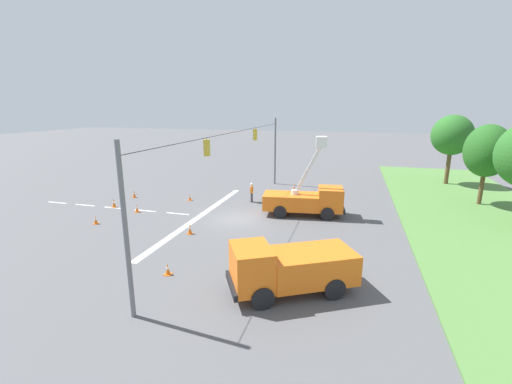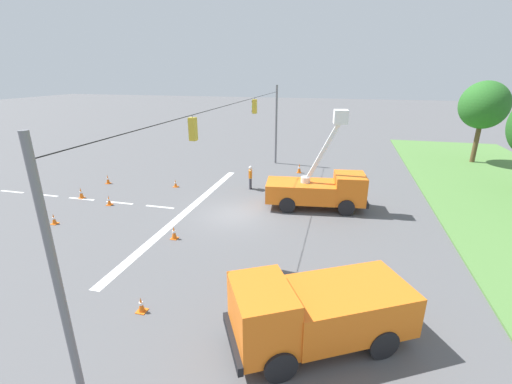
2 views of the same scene
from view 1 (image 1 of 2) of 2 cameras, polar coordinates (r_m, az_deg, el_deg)
The scene contains 18 objects.
ground_plane at distance 26.28m, azimuth -3.20°, elevation -4.53°, with size 200.00×200.00×0.00m, color #565659.
grass_verge at distance 26.80m, azimuth 36.57°, elevation -6.88°, with size 56.00×12.00×0.10m, color #517F3D.
lane_markings at distance 28.02m, azimuth -11.99°, elevation -3.63°, with size 17.60×15.25×0.01m.
signal_gantry at distance 25.25m, azimuth -3.34°, elevation 4.65°, with size 26.20×0.33×7.20m.
tree_far_west at distance 42.66m, azimuth 29.89°, elevation 8.19°, with size 4.32×4.17×7.57m.
tree_west at distance 34.95m, azimuth 34.12°, elevation 5.68°, with size 4.17×3.56×6.97m.
utility_truck_bucket_lift at distance 27.13m, azimuth 8.43°, elevation -1.15°, with size 3.09×6.52×6.20m.
utility_truck_support_near at distance 16.04m, azimuth 5.62°, elevation -12.29°, with size 4.88×6.19×2.37m.
road_worker at distance 30.66m, azimuth -0.72°, elevation 0.13°, with size 0.64×0.31×1.77m.
traffic_cone_foreground_left at distance 31.98m, azimuth -10.96°, elevation -0.87°, with size 0.36×0.36×0.60m.
traffic_cone_foreground_right at distance 31.26m, azimuth 7.25°, elevation -0.82°, with size 0.36×0.36×0.82m.
traffic_cone_mid_left at distance 27.71m, azimuth -25.17°, elevation -4.24°, with size 0.36×0.36×0.63m.
traffic_cone_mid_right at distance 29.52m, azimuth -19.23°, elevation -2.59°, with size 0.36×0.36×0.65m.
traffic_cone_near_bucket at distance 35.08m, azimuth 6.35°, elevation 0.84°, with size 0.36×0.36×0.82m.
traffic_cone_lane_edge_a at distance 31.60m, azimuth -22.60°, elevation -1.71°, with size 0.36×0.36×0.76m.
traffic_cone_lane_edge_b at distance 18.42m, azimuth -14.50°, elevation -12.37°, with size 0.36×0.36×0.61m.
traffic_cone_far_left at distance 23.59m, azimuth -10.99°, elevation -6.06°, with size 0.36×0.36×0.71m.
traffic_cone_far_right at distance 34.34m, azimuth -19.65°, elevation -0.31°, with size 0.36×0.36×0.70m.
Camera 1 is at (23.54, 8.21, 8.32)m, focal length 24.00 mm.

